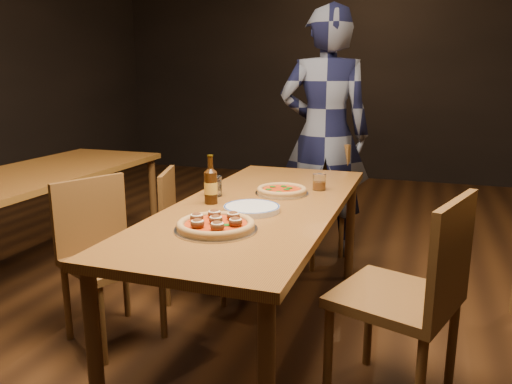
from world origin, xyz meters
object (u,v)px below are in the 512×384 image
(chair_main_e, at_px, (395,296))
(chair_end, at_px, (308,200))
(table_left, at_px, (35,182))
(water_glass, at_px, (214,186))
(beer_bottle, at_px, (211,187))
(pizza_margherita, at_px, (282,190))
(diner, at_px, (325,135))
(table_main, at_px, (259,217))
(plate_stack, at_px, (252,209))
(amber_glass, at_px, (319,182))
(chair_main_sw, at_px, (198,231))
(chair_main_nw, at_px, (112,260))
(pizza_meatball, at_px, (216,224))

(chair_main_e, distance_m, chair_end, 1.74)
(table_left, height_order, chair_main_e, chair_main_e)
(water_glass, bearing_deg, beer_bottle, -72.07)
(pizza_margherita, bearing_deg, water_glass, -153.88)
(table_left, distance_m, chair_main_e, 2.50)
(diner, bearing_deg, table_main, 75.55)
(chair_main_e, distance_m, beer_bottle, 1.03)
(plate_stack, xyz_separation_m, diner, (0.04, 1.57, 0.18))
(table_left, xyz_separation_m, water_glass, (1.42, -0.23, 0.13))
(chair_main_e, xyz_separation_m, pizza_margherita, (-0.65, 0.56, 0.28))
(amber_glass, height_order, diner, diner)
(table_main, xyz_separation_m, chair_main_sw, (-0.54, 0.38, -0.25))
(chair_main_nw, height_order, amber_glass, chair_main_nw)
(plate_stack, bearing_deg, diner, 88.57)
(chair_main_nw, bearing_deg, chair_main_sw, 8.56)
(pizza_meatball, distance_m, water_glass, 0.61)
(chair_end, xyz_separation_m, plate_stack, (0.04, -1.40, 0.30))
(amber_glass, bearing_deg, pizza_meatball, -106.43)
(chair_main_e, relative_size, water_glass, 9.11)
(table_left, bearing_deg, plate_stack, -14.88)
(table_main, bearing_deg, pizza_meatball, -93.66)
(plate_stack, xyz_separation_m, water_glass, (-0.30, 0.23, 0.04))
(table_left, xyz_separation_m, diner, (1.75, 1.11, 0.26))
(chair_main_nw, relative_size, chair_main_sw, 1.05)
(table_left, xyz_separation_m, chair_main_nw, (0.98, -0.56, -0.23))
(water_glass, bearing_deg, chair_main_sw, 129.22)
(table_main, xyz_separation_m, chair_main_e, (0.71, -0.33, -0.19))
(water_glass, xyz_separation_m, diner, (0.33, 1.34, 0.14))
(chair_main_sw, distance_m, water_glass, 0.55)
(beer_bottle, distance_m, diner, 1.52)
(chair_main_nw, height_order, beer_bottle, beer_bottle)
(water_glass, bearing_deg, pizza_meatball, -65.80)
(chair_end, distance_m, pizza_margherita, 1.06)
(chair_main_e, height_order, pizza_meatball, chair_main_e)
(pizza_meatball, bearing_deg, diner, 87.44)
(pizza_meatball, relative_size, amber_glass, 3.85)
(pizza_margherita, bearing_deg, pizza_meatball, -96.68)
(table_left, relative_size, pizza_margherita, 6.78)
(table_left, height_order, plate_stack, plate_stack)
(chair_main_sw, xyz_separation_m, chair_main_e, (1.24, -0.71, 0.06))
(chair_end, height_order, pizza_margherita, chair_end)
(pizza_margherita, bearing_deg, amber_glass, 42.25)
(pizza_margherita, bearing_deg, chair_main_nw, -147.21)
(plate_stack, bearing_deg, water_glass, 142.45)
(chair_main_e, relative_size, beer_bottle, 4.03)
(table_left, bearing_deg, chair_main_nw, -29.96)
(beer_bottle, bearing_deg, plate_stack, -16.58)
(table_main, relative_size, plate_stack, 7.35)
(pizza_meatball, height_order, diner, diner)
(table_left, bearing_deg, chair_main_e, -14.62)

